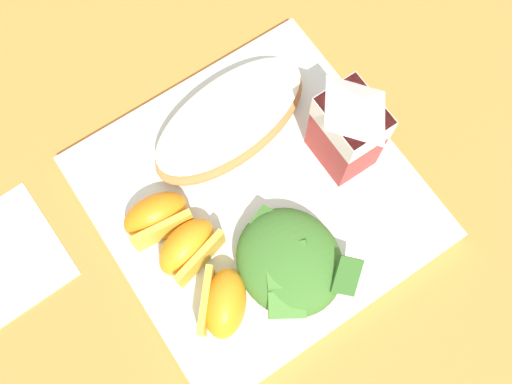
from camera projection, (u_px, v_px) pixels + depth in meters
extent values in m
plane|color=#C67A33|center=(256.00, 200.00, 0.56)|extent=(3.00, 3.00, 0.00)
cube|color=white|center=(256.00, 198.00, 0.55)|extent=(0.28, 0.28, 0.02)
ellipsoid|color=#B77F42|center=(230.00, 123.00, 0.55)|extent=(0.10, 0.18, 0.03)
ellipsoid|color=#B22D19|center=(230.00, 118.00, 0.54)|extent=(0.09, 0.16, 0.01)
ellipsoid|color=beige|center=(230.00, 115.00, 0.53)|extent=(0.09, 0.17, 0.01)
ellipsoid|color=#3D7028|center=(289.00, 261.00, 0.50)|extent=(0.10, 0.09, 0.04)
cube|color=#4C8433|center=(287.00, 305.00, 0.48)|extent=(0.04, 0.04, 0.01)
cube|color=#336023|center=(347.00, 276.00, 0.48)|extent=(0.03, 0.04, 0.02)
cube|color=#3D7028|center=(297.00, 260.00, 0.49)|extent=(0.04, 0.03, 0.02)
cube|color=#4C8433|center=(279.00, 270.00, 0.48)|extent=(0.04, 0.03, 0.01)
cube|color=#3D7028|center=(271.00, 223.00, 0.50)|extent=(0.04, 0.03, 0.01)
cube|color=#B7332D|center=(347.00, 133.00, 0.51)|extent=(0.06, 0.04, 0.09)
cube|color=white|center=(352.00, 118.00, 0.48)|extent=(0.06, 0.04, 0.03)
pyramid|color=white|center=(357.00, 105.00, 0.46)|extent=(0.06, 0.04, 0.02)
ellipsoid|color=orange|center=(156.00, 215.00, 0.51)|extent=(0.04, 0.06, 0.04)
cube|color=gold|center=(163.00, 231.00, 0.51)|extent=(0.01, 0.06, 0.03)
ellipsoid|color=orange|center=(187.00, 247.00, 0.51)|extent=(0.05, 0.07, 0.04)
cube|color=gold|center=(201.00, 259.00, 0.50)|extent=(0.02, 0.06, 0.03)
ellipsoid|color=orange|center=(225.00, 303.00, 0.49)|extent=(0.07, 0.07, 0.04)
cube|color=gold|center=(206.00, 301.00, 0.49)|extent=(0.05, 0.04, 0.03)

